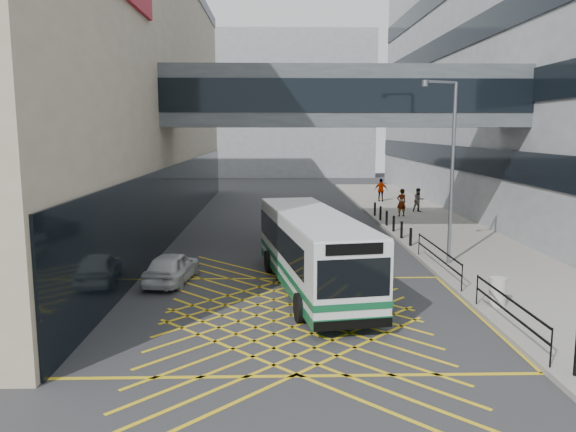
{
  "coord_description": "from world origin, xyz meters",
  "views": [
    {
      "loc": [
        -0.52,
        -17.23,
        5.85
      ],
      "look_at": [
        0.0,
        4.0,
        2.6
      ],
      "focal_mm": 35.0,
      "sensor_mm": 36.0,
      "label": 1
    }
  ],
  "objects": [
    {
      "name": "ground",
      "position": [
        0.0,
        0.0,
        0.0
      ],
      "size": [
        120.0,
        120.0,
        0.0
      ],
      "primitive_type": "plane",
      "color": "#333335"
    },
    {
      "name": "building_far",
      "position": [
        -2.0,
        60.0,
        9.0
      ],
      "size": [
        28.0,
        16.0,
        18.0
      ],
      "primitive_type": "cube",
      "color": "gray",
      "rests_on": "ground"
    },
    {
      "name": "skybridge",
      "position": [
        3.0,
        12.0,
        7.5
      ],
      "size": [
        20.0,
        4.1,
        3.0
      ],
      "color": "#464B50",
      "rests_on": "ground"
    },
    {
      "name": "pavement",
      "position": [
        9.0,
        15.0,
        0.08
      ],
      "size": [
        6.0,
        54.0,
        0.16
      ],
      "primitive_type": "cube",
      "color": "gray",
      "rests_on": "ground"
    },
    {
      "name": "box_junction",
      "position": [
        0.0,
        0.0,
        0.0
      ],
      "size": [
        12.0,
        9.0,
        0.01
      ],
      "color": "gold",
      "rests_on": "ground"
    },
    {
      "name": "bus",
      "position": [
        0.84,
        2.91,
        1.53
      ],
      "size": [
        3.97,
        10.43,
        2.86
      ],
      "rotation": [
        0.0,
        0.0,
        0.16
      ],
      "color": "silver",
      "rests_on": "ground"
    },
    {
      "name": "car_white",
      "position": [
        -4.5,
        4.01,
        0.62
      ],
      "size": [
        2.11,
        4.07,
        1.24
      ],
      "primitive_type": "imported",
      "rotation": [
        0.0,
        0.0,
        3.0
      ],
      "color": "silver",
      "rests_on": "ground"
    },
    {
      "name": "car_dark",
      "position": [
        1.0,
        9.9,
        0.65
      ],
      "size": [
        3.07,
        4.43,
        1.29
      ],
      "primitive_type": "imported",
      "rotation": [
        0.0,
        0.0,
        2.75
      ],
      "color": "black",
      "rests_on": "ground"
    },
    {
      "name": "car_silver",
      "position": [
        1.17,
        13.08,
        0.75
      ],
      "size": [
        2.86,
        5.11,
        1.5
      ],
      "primitive_type": "imported",
      "rotation": [
        0.0,
        0.0,
        3.32
      ],
      "color": "gray",
      "rests_on": "ground"
    },
    {
      "name": "street_lamp",
      "position": [
        6.84,
        6.23,
        4.54
      ],
      "size": [
        1.7,
        0.8,
        7.69
      ],
      "rotation": [
        0.0,
        0.0,
        0.35
      ],
      "color": "slate",
      "rests_on": "pavement"
    },
    {
      "name": "litter_bin",
      "position": [
        6.78,
        0.38,
        0.62
      ],
      "size": [
        0.54,
        0.54,
        0.93
      ],
      "primitive_type": "cylinder",
      "color": "#ADA89E",
      "rests_on": "pavement"
    },
    {
      "name": "kerb_railings",
      "position": [
        6.15,
        1.78,
        0.88
      ],
      "size": [
        0.05,
        12.54,
        1.0
      ],
      "color": "black",
      "rests_on": "pavement"
    },
    {
      "name": "bollards",
      "position": [
        6.25,
        15.0,
        0.61
      ],
      "size": [
        0.14,
        10.14,
        0.9
      ],
      "color": "black",
      "rests_on": "pavement"
    },
    {
      "name": "pedestrian_a",
      "position": [
        7.95,
        19.66,
        1.08
      ],
      "size": [
        0.84,
        0.7,
        1.83
      ],
      "primitive_type": "imported",
      "rotation": [
        0.0,
        0.0,
        3.41
      ],
      "color": "gray",
      "rests_on": "pavement"
    },
    {
      "name": "pedestrian_b",
      "position": [
        9.62,
        21.67,
        0.99
      ],
      "size": [
        0.87,
        0.59,
        1.66
      ],
      "primitive_type": "imported",
      "rotation": [
        0.0,
        0.0,
        0.16
      ],
      "color": "gray",
      "rests_on": "pavement"
    },
    {
      "name": "pedestrian_c",
      "position": [
        8.1,
        27.63,
        1.07
      ],
      "size": [
        1.18,
        0.79,
        1.82
      ],
      "primitive_type": "imported",
      "rotation": [
        0.0,
        0.0,
        2.86
      ],
      "color": "gray",
      "rests_on": "pavement"
    }
  ]
}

